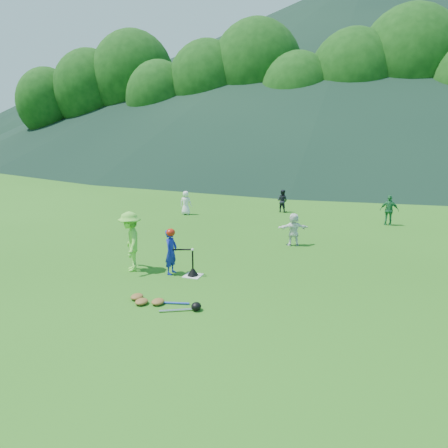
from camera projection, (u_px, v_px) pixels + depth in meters
name	position (u px, v px, depth m)	size (l,w,h in m)	color
ground	(193.00, 276.00, 11.72)	(120.00, 120.00, 0.00)	#256016
home_plate	(193.00, 276.00, 11.72)	(0.45, 0.45, 0.02)	silver
baseball	(193.00, 250.00, 11.55)	(0.08, 0.08, 0.08)	white
batter_child	(171.00, 252.00, 11.78)	(0.45, 0.30, 1.24)	#162397
adult_coach	(130.00, 241.00, 12.01)	(1.07, 0.62, 1.66)	#6FD43E
fielder_a	(186.00, 203.00, 19.64)	(0.52, 0.34, 1.07)	white
fielder_b	(282.00, 201.00, 20.24)	(0.51, 0.40, 1.05)	black
fielder_c	(389.00, 210.00, 17.55)	(0.72, 0.30, 1.23)	#22733D
fielder_d	(294.00, 229.00, 14.59)	(1.03, 0.33, 1.11)	white
batting_tee	(193.00, 271.00, 11.69)	(0.30, 0.30, 0.68)	black
batter_gear	(171.00, 234.00, 11.66)	(0.73, 0.26, 0.60)	#AC1C0B
equipment_pile	(158.00, 302.00, 9.85)	(1.80, 0.68, 0.19)	olive
outfield_fence	(323.00, 164.00, 37.30)	(70.07, 0.08, 1.33)	gray
tree_line	(337.00, 79.00, 40.92)	(70.04, 11.40, 14.82)	#382314
distant_hills	(322.00, 68.00, 86.07)	(155.00, 140.00, 32.00)	black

